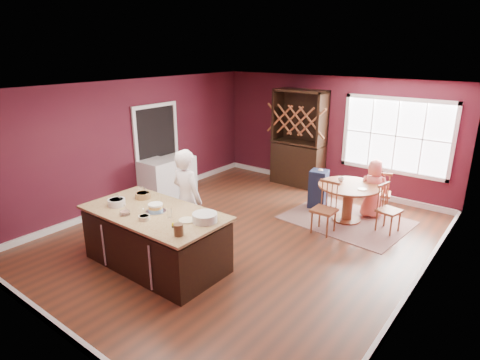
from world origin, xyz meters
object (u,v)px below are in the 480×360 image
chair_south (324,208)px  washer (158,181)px  baker (187,200)px  chair_east (389,209)px  dining_table (348,195)px  dryer (179,175)px  chair_north (381,191)px  hutch (299,138)px  kitchen_island (156,239)px  high_chair (318,188)px  seated_woman (373,189)px  toddler (323,171)px  layer_cake (156,208)px

chair_south → washer: (-3.71, -0.77, -0.03)m
baker → chair_east: baker is taller
dining_table → dryer: dryer is taller
chair_north → hutch: size_ratio=0.40×
chair_north → dryer: chair_north is taller
kitchen_island → chair_north: 4.76m
baker → chair_east: (2.53, 2.75, -0.42)m
chair_east → high_chair: chair_east is taller
dining_table → seated_woman: size_ratio=1.00×
hutch → washer: size_ratio=2.53×
toddler → hutch: (-1.19, 1.02, 0.38)m
toddler → hutch: bearing=139.5°
dining_table → high_chair: bearing=161.5°
chair_east → kitchen_island: bearing=155.9°
dining_table → baker: bearing=-121.7°
kitchen_island → high_chair: kitchen_island is taller
chair_east → hutch: hutch is taller
chair_south → washer: size_ratio=1.06×
high_chair → washer: 3.56m
dining_table → chair_north: 0.88m
baker → chair_north: baker is taller
dining_table → seated_woman: bearing=58.0°
chair_south → baker: bearing=-128.9°
washer → layer_cake: bearing=-41.4°
kitchen_island → layer_cake: size_ratio=7.33×
chair_east → high_chair: size_ratio=1.06×
kitchen_island → dryer: bearing=129.8°
chair_east → hutch: bearing=75.3°
kitchen_island → hutch: bearing=92.8°
chair_east → chair_south: bearing=141.6°
layer_cake → dining_table: bearing=64.4°
chair_east → chair_south: 1.23m
layer_cake → chair_south: 3.13m
high_chair → dryer: 3.27m
dining_table → chair_east: 0.82m
high_chair → washer: (-3.04, -1.84, 0.03)m
dining_table → baker: (-1.71, -2.77, 0.35)m
dining_table → layer_cake: 3.89m
chair_north → dryer: bearing=6.3°
seated_woman → toddler: bearing=-15.7°
chair_south → chair_north: 1.67m
dining_table → hutch: size_ratio=0.51×
kitchen_island → hutch: hutch is taller
chair_east → hutch: size_ratio=0.39×
layer_cake → chair_east: 4.30m
chair_south → dryer: chair_south is taller
chair_north → high_chair: bearing=8.2°
dining_table → layer_cake: size_ratio=3.81×
chair_south → chair_north: (0.50, 1.59, -0.02)m
baker → high_chair: baker is taller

